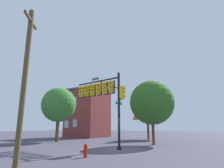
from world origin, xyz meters
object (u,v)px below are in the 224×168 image
(tree_near, at_px, (152,102))
(tree_mid, at_px, (147,103))
(brick_building, at_px, (88,113))
(tree_far, at_px, (59,105))
(utility_pole, at_px, (25,79))
(fire_hydrant, at_px, (86,150))
(signal_pole_assembly, at_px, (102,92))

(tree_near, bearing_deg, tree_mid, -64.84)
(tree_near, relative_size, brick_building, 0.80)
(tree_mid, bearing_deg, tree_far, 49.07)
(tree_far, height_order, brick_building, brick_building)
(tree_mid, distance_m, tree_far, 12.54)
(utility_pole, height_order, tree_far, utility_pole)
(fire_hydrant, distance_m, brick_building, 22.07)
(utility_pole, bearing_deg, tree_far, -48.73)
(utility_pole, bearing_deg, signal_pole_assembly, -81.25)
(fire_hydrant, relative_size, tree_mid, 0.11)
(tree_near, xyz_separation_m, brick_building, (14.57, -7.09, -0.16))
(fire_hydrant, xyz_separation_m, tree_mid, (2.41, -16.65, 4.83))
(utility_pole, relative_size, brick_building, 0.97)
(tree_near, xyz_separation_m, tree_far, (11.44, 2.57, 0.19))
(fire_hydrant, distance_m, tree_far, 13.47)
(signal_pole_assembly, distance_m, brick_building, 16.80)
(tree_mid, height_order, brick_building, brick_building)
(utility_pole, xyz_separation_m, tree_far, (9.78, -11.15, 0.33))
(signal_pole_assembly, xyz_separation_m, tree_far, (8.45, -2.49, -0.42))
(fire_hydrant, height_order, tree_near, tree_near)
(signal_pole_assembly, height_order, tree_near, tree_near)
(fire_hydrant, bearing_deg, tree_far, -34.13)
(fire_hydrant, relative_size, tree_far, 0.12)
(brick_building, bearing_deg, tree_near, 154.05)
(signal_pole_assembly, distance_m, tree_mid, 11.95)
(utility_pole, bearing_deg, tree_mid, -85.61)
(utility_pole, xyz_separation_m, tree_mid, (1.58, -20.61, 1.05))
(signal_pole_assembly, distance_m, utility_pole, 8.80)
(utility_pole, xyz_separation_m, brick_building, (12.91, -20.81, -0.01))
(tree_mid, bearing_deg, tree_near, 115.16)
(fire_hydrant, relative_size, brick_building, 0.10)
(signal_pole_assembly, relative_size, fire_hydrant, 7.86)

